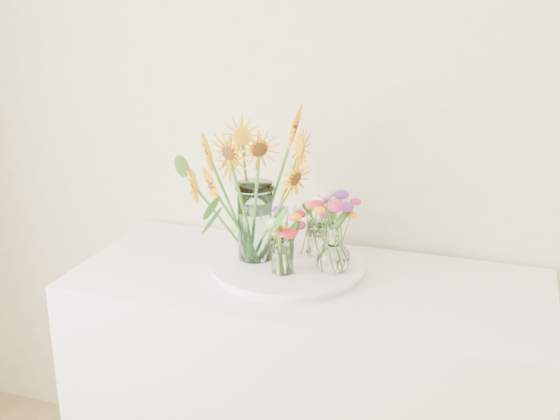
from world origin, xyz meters
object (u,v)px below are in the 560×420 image
object	(u,v)px
tray	(287,267)
small_vase_c	(317,239)
counter	(306,408)
small_vase_b	(333,248)
mason_jar	(255,222)
small_vase_a	(283,256)

from	to	relation	value
tray	small_vase_c	world-z (taller)	small_vase_c
small_vase_c	tray	bearing A→B (deg)	-125.09
counter	small_vase_b	xyz separation A→B (m)	(0.07, 0.01, 0.55)
tray	mason_jar	world-z (taller)	mason_jar
mason_jar	small_vase_a	size ratio (longest dim) A/B	2.18
counter	mason_jar	bearing A→B (deg)	170.50
tray	small_vase_a	xyz separation A→B (m)	(0.01, -0.08, 0.07)
counter	mason_jar	distance (m)	0.62
counter	tray	xyz separation A→B (m)	(-0.07, 0.03, 0.46)
mason_jar	small_vase_a	distance (m)	0.15
small_vase_b	small_vase_c	size ratio (longest dim) A/B	1.36
small_vase_a	small_vase_c	xyz separation A→B (m)	(0.06, 0.17, -0.00)
tray	small_vase_a	bearing A→B (deg)	-82.20
tray	small_vase_a	size ratio (longest dim) A/B	3.94
tray	small_vase_c	size ratio (longest dim) A/B	4.10
small_vase_a	tray	bearing A→B (deg)	97.80
counter	small_vase_c	distance (m)	0.54
counter	small_vase_c	bearing A→B (deg)	93.44
counter	small_vase_b	world-z (taller)	small_vase_b
tray	small_vase_b	xyz separation A→B (m)	(0.14, -0.01, 0.09)
mason_jar	small_vase_a	xyz separation A→B (m)	(0.11, -0.08, -0.07)
counter	tray	distance (m)	0.47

